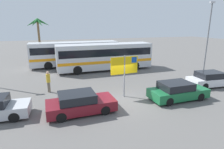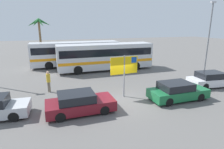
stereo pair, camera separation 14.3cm
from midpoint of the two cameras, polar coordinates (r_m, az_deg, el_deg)
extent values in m
plane|color=#605E5B|center=(13.68, 3.29, -8.08)|extent=(120.00, 120.00, 0.00)
cube|color=silver|center=(22.46, -1.85, 5.72)|extent=(11.35, 2.57, 2.90)
cube|color=black|center=(22.38, -1.86, 7.11)|extent=(10.89, 2.59, 0.84)
cube|color=orange|center=(22.55, -1.84, 4.45)|extent=(11.23, 2.59, 0.32)
cylinder|color=black|center=(24.95, 5.19, 3.75)|extent=(1.00, 0.28, 1.00)
cylinder|color=black|center=(22.89, 7.49, 2.65)|extent=(1.00, 0.28, 1.00)
cylinder|color=black|center=(23.10, -11.06, 2.61)|extent=(1.00, 0.28, 1.00)
cylinder|color=black|center=(20.86, -10.20, 1.32)|extent=(1.00, 0.28, 1.00)
cube|color=silver|center=(25.29, -10.83, 6.51)|extent=(11.35, 2.57, 2.90)
cube|color=black|center=(25.22, -10.89, 7.75)|extent=(10.89, 2.59, 0.84)
cube|color=orange|center=(25.37, -10.78, 5.38)|extent=(11.23, 2.59, 0.32)
cylinder|color=black|center=(27.28, -3.69, 4.75)|extent=(1.00, 0.28, 1.00)
cylinder|color=black|center=(25.09, -2.34, 3.86)|extent=(1.00, 0.28, 1.00)
cylinder|color=black|center=(26.43, -18.63, 3.65)|extent=(1.00, 0.28, 1.00)
cylinder|color=black|center=(24.16, -18.60, 2.64)|extent=(1.00, 0.28, 1.00)
cylinder|color=gray|center=(14.00, 4.02, -0.60)|extent=(0.11, 0.11, 3.20)
cube|color=yellow|center=(13.80, 4.08, 2.80)|extent=(2.20, 0.23, 1.30)
cube|color=#1447A8|center=(14.10, 7.02, 4.52)|extent=(0.44, 0.10, 0.44)
cube|color=#196638|center=(14.64, 19.84, -5.37)|extent=(4.29, 1.84, 0.64)
cube|color=black|center=(14.30, 19.22, -3.34)|extent=(2.23, 1.69, 0.52)
cylinder|color=black|center=(16.12, 21.70, -4.38)|extent=(0.60, 0.16, 0.60)
cylinder|color=black|center=(14.96, 25.81, -6.33)|extent=(0.60, 0.16, 0.60)
cylinder|color=black|center=(14.61, 13.60, -5.70)|extent=(0.60, 0.16, 0.60)
cylinder|color=black|center=(13.32, 17.42, -8.06)|extent=(0.60, 0.16, 0.60)
cylinder|color=black|center=(13.54, -26.27, -8.59)|extent=(0.61, 0.20, 0.60)
cylinder|color=black|center=(12.16, -27.65, -11.45)|extent=(0.61, 0.20, 0.60)
cube|color=silver|center=(18.94, 28.53, -1.76)|extent=(4.30, 2.08, 0.64)
cube|color=black|center=(18.64, 28.18, -0.12)|extent=(2.30, 1.76, 0.52)
cylinder|color=black|center=(20.40, 29.76, -1.37)|extent=(0.61, 0.21, 0.60)
cylinder|color=black|center=(18.76, 23.94, -1.96)|extent=(0.61, 0.21, 0.60)
cylinder|color=black|center=(17.60, 26.96, -3.38)|extent=(0.61, 0.21, 0.60)
cube|color=maroon|center=(11.98, -9.27, -9.23)|extent=(4.26, 1.94, 0.64)
cube|color=black|center=(11.72, -10.61, -6.78)|extent=(2.23, 1.76, 0.52)
cylinder|color=black|center=(13.08, -4.24, -7.80)|extent=(0.60, 0.17, 0.60)
cylinder|color=black|center=(11.57, -1.93, -10.95)|extent=(0.60, 0.17, 0.60)
cylinder|color=black|center=(12.71, -15.83, -9.06)|extent=(0.60, 0.17, 0.60)
cylinder|color=black|center=(11.16, -15.18, -12.55)|extent=(0.60, 0.17, 0.60)
cylinder|color=#706656|center=(15.99, -18.34, -3.74)|extent=(0.13, 0.13, 0.86)
cylinder|color=#706656|center=(16.13, -18.70, -3.60)|extent=(0.13, 0.13, 0.86)
cylinder|color=gold|center=(15.84, -18.75, -1.03)|extent=(0.32, 0.32, 0.68)
sphere|color=tan|center=(15.72, -18.89, 0.57)|extent=(0.23, 0.23, 0.23)
cylinder|color=slate|center=(21.96, 27.60, 9.04)|extent=(0.14, 0.14, 7.41)
cube|color=#B2B2B7|center=(22.00, 28.86, 18.89)|extent=(0.56, 0.20, 0.16)
cylinder|color=brown|center=(30.85, -20.96, 9.57)|extent=(0.32, 0.32, 5.88)
cone|color=#23662D|center=(30.59, -19.89, 14.75)|extent=(1.90, 0.74, 1.23)
cone|color=#23662D|center=(31.48, -20.53, 14.90)|extent=(1.39, 1.83, 1.01)
cone|color=#23662D|center=(31.43, -22.27, 14.46)|extent=(1.42, 1.75, 1.29)
cone|color=#23662D|center=(30.81, -22.96, 14.37)|extent=(1.83, 0.47, 1.32)
cone|color=#23662D|center=(29.94, -22.11, 14.79)|extent=(1.04, 1.94, 1.01)
cone|color=#23662D|center=(30.01, -20.86, 14.59)|extent=(1.14, 1.85, 1.31)
camera|label=1|loc=(0.07, -89.74, 0.07)|focal=29.77mm
camera|label=2|loc=(0.07, 90.26, -0.07)|focal=29.77mm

